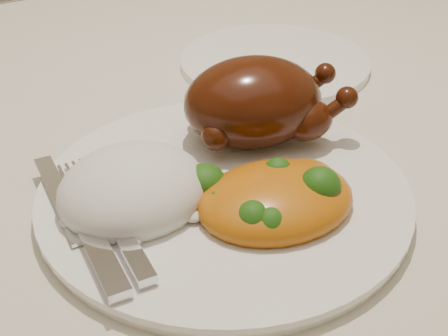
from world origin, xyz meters
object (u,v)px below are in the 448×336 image
dining_table (138,241)px  dinner_plate (224,194)px  side_plate (275,62)px  roast_chicken (257,102)px

dining_table → dinner_plate: bearing=-68.2°
dinner_plate → side_plate: (0.20, 0.20, -0.00)m
dining_table → roast_chicken: bearing=-24.7°
roast_chicken → dinner_plate: bearing=-124.8°
dining_table → dinner_plate: (0.04, -0.10, 0.11)m
side_plate → roast_chicken: size_ratio=1.34×
dinner_plate → roast_chicken: bearing=37.9°
dining_table → dinner_plate: size_ratio=5.11×
dining_table → roast_chicken: (0.11, -0.05, 0.16)m
side_plate → dining_table: bearing=-157.2°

